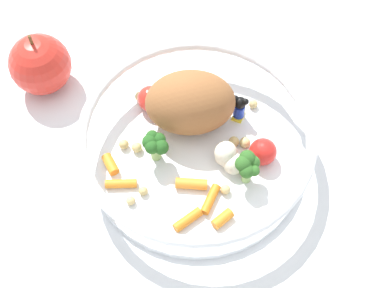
# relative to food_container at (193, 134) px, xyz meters

# --- Properties ---
(ground_plane) EXTENTS (2.40, 2.40, 0.00)m
(ground_plane) POSITION_rel_food_container_xyz_m (-0.00, -0.01, -0.03)
(ground_plane) COLOR white
(food_container) EXTENTS (0.24, 0.24, 0.08)m
(food_container) POSITION_rel_food_container_xyz_m (0.00, 0.00, 0.00)
(food_container) COLOR white
(food_container) RESTS_ON ground_plane
(loose_apple) EXTENTS (0.07, 0.07, 0.08)m
(loose_apple) POSITION_rel_food_container_xyz_m (-0.10, 0.17, 0.00)
(loose_apple) COLOR red
(loose_apple) RESTS_ON ground_plane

